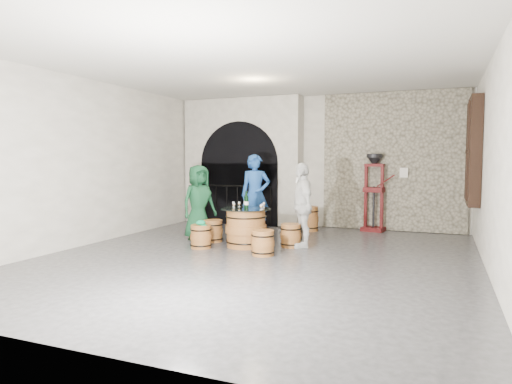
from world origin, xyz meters
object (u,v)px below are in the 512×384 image
at_px(person_white, 302,205).
at_px(corking_press, 374,186).
at_px(barrel_stool_right, 291,236).
at_px(person_blue, 256,195).
at_px(wine_bottle_right, 246,201).
at_px(barrel_table, 246,228).
at_px(barrel_stool_near_left, 201,237).
at_px(barrel_stool_far, 253,228).
at_px(barrel_stool_left, 213,231).
at_px(side_barrel, 309,219).
at_px(person_green, 199,202).
at_px(wine_bottle_left, 246,201).
at_px(wine_bottle_center, 247,202).
at_px(barrel_stool_near_right, 263,243).

height_order(person_white, corking_press, corking_press).
xyz_separation_m(barrel_stool_right, person_blue, (-1.11, 0.95, 0.66)).
bearing_deg(wine_bottle_right, barrel_stool_right, 15.97).
bearing_deg(wine_bottle_right, person_white, 16.74).
relative_size(barrel_table, barrel_stool_near_left, 2.16).
distance_m(barrel_stool_far, person_blue, 0.79).
xyz_separation_m(barrel_table, barrel_stool_near_left, (-0.72, -0.45, -0.15)).
height_order(barrel_stool_left, barrel_stool_near_left, same).
distance_m(barrel_stool_near_left, person_white, 1.98).
bearing_deg(person_blue, barrel_stool_far, -108.46).
bearing_deg(side_barrel, person_white, -78.72).
height_order(barrel_stool_right, person_green, person_green).
relative_size(wine_bottle_left, side_barrel, 0.57).
relative_size(barrel_table, person_green, 0.62).
xyz_separation_m(person_white, wine_bottle_right, (-1.02, -0.31, 0.07)).
height_order(person_green, wine_bottle_right, person_green).
height_order(person_white, wine_bottle_center, person_white).
xyz_separation_m(person_green, wine_bottle_center, (1.23, -0.37, 0.09)).
relative_size(barrel_stool_far, barrel_stool_right, 1.00).
xyz_separation_m(barrel_stool_left, barrel_stool_near_left, (0.10, -0.68, 0.00)).
height_order(barrel_stool_near_right, wine_bottle_left, wine_bottle_left).
height_order(barrel_table, corking_press, corking_press).
height_order(barrel_stool_near_left, person_green, person_green).
bearing_deg(barrel_table, barrel_stool_right, 19.99).
bearing_deg(corking_press, barrel_stool_right, -105.02).
relative_size(barrel_stool_left, barrel_stool_near_right, 1.00).
distance_m(person_blue, wine_bottle_left, 1.22).
bearing_deg(person_white, barrel_stool_left, -117.19).
distance_m(barrel_stool_left, barrel_stool_near_right, 1.64).
relative_size(barrel_stool_far, wine_bottle_right, 1.35).
height_order(barrel_stool_right, person_blue, person_blue).
relative_size(barrel_stool_left, corking_press, 0.25).
bearing_deg(person_white, person_blue, -155.51).
xyz_separation_m(barrel_table, barrel_stool_far, (-0.21, 0.83, -0.15)).
height_order(person_blue, side_barrel, person_blue).
bearing_deg(barrel_stool_right, side_barrel, 95.49).
distance_m(wine_bottle_left, corking_press, 3.42).
bearing_deg(person_green, side_barrel, -15.55).
bearing_deg(barrel_stool_left, person_green, 164.64).
height_order(barrel_stool_left, person_green, person_green).
xyz_separation_m(barrel_table, side_barrel, (0.61, 2.29, -0.08)).
bearing_deg(person_green, wine_bottle_right, -75.94).
distance_m(barrel_stool_right, barrel_stool_near_right, 0.93).
distance_m(person_blue, person_white, 1.57).
bearing_deg(barrel_stool_near_right, corking_press, 67.91).
relative_size(wine_bottle_center, side_barrel, 0.57).
bearing_deg(barrel_table, corking_press, 54.91).
bearing_deg(barrel_stool_near_left, person_blue, 76.42).
xyz_separation_m(barrel_stool_left, barrel_stool_right, (1.62, 0.07, 0.00)).
distance_m(barrel_table, person_blue, 1.38).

